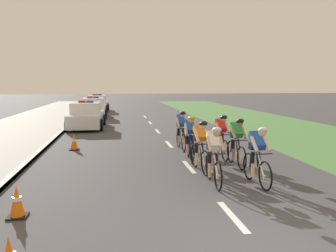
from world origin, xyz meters
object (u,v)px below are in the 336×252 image
(cyclist_fourth, at_px, (237,141))
(traffic_cone_mid, at_px, (17,202))
(cyclist_fifth, at_px, (190,137))
(police_car_nearest, at_px, (87,116))
(police_car_second, at_px, (93,109))
(cyclist_second, at_px, (257,155))
(cyclist_third, at_px, (200,145))
(police_car_third, at_px, (97,104))
(cyclist_seventh, at_px, (181,130))
(traffic_cone_near, at_px, (74,142))
(cyclist_lead, at_px, (214,155))
(cyclist_sixth, at_px, (221,136))

(cyclist_fourth, height_order, traffic_cone_mid, cyclist_fourth)
(cyclist_fifth, height_order, police_car_nearest, police_car_nearest)
(traffic_cone_mid, bearing_deg, police_car_second, 89.32)
(cyclist_second, height_order, police_car_second, police_car_second)
(cyclist_third, distance_m, police_car_third, 22.96)
(cyclist_second, distance_m, cyclist_fifth, 3.15)
(cyclist_fourth, distance_m, cyclist_fifth, 1.60)
(cyclist_fourth, relative_size, cyclist_seventh, 1.00)
(cyclist_fourth, relative_size, police_car_nearest, 0.39)
(police_car_second, height_order, traffic_cone_near, police_car_second)
(police_car_second, bearing_deg, cyclist_fourth, -71.80)
(cyclist_seventh, xyz_separation_m, police_car_second, (-4.18, 13.40, -0.11))
(cyclist_lead, bearing_deg, cyclist_seventh, 89.17)
(cyclist_third, distance_m, cyclist_fourth, 1.34)
(traffic_cone_mid, bearing_deg, cyclist_fifth, 44.50)
(cyclist_second, bearing_deg, cyclist_third, 125.95)
(cyclist_fifth, xyz_separation_m, traffic_cone_mid, (-4.34, -4.27, -0.48))
(cyclist_fifth, distance_m, cyclist_seventh, 1.90)
(cyclist_seventh, height_order, police_car_second, police_car_second)
(cyclist_fourth, height_order, police_car_third, police_car_third)
(cyclist_fourth, relative_size, police_car_second, 0.39)
(traffic_cone_near, bearing_deg, cyclist_second, -46.66)
(police_car_second, bearing_deg, cyclist_third, -76.26)
(cyclist_fourth, relative_size, traffic_cone_near, 2.69)
(cyclist_fifth, distance_m, police_car_second, 15.85)
(cyclist_fourth, height_order, traffic_cone_near, cyclist_fourth)
(police_car_nearest, height_order, police_car_third, same)
(cyclist_fourth, bearing_deg, cyclist_third, -160.92)
(cyclist_sixth, distance_m, traffic_cone_near, 5.70)
(police_car_nearest, relative_size, police_car_second, 1.00)
(cyclist_seventh, distance_m, police_car_third, 19.69)
(cyclist_seventh, xyz_separation_m, police_car_nearest, (-4.18, 7.24, -0.11))
(cyclist_sixth, relative_size, cyclist_seventh, 1.00)
(cyclist_sixth, relative_size, police_car_third, 0.39)
(cyclist_seventh, bearing_deg, cyclist_sixth, -59.34)
(cyclist_second, xyz_separation_m, traffic_cone_mid, (-5.43, -1.31, -0.48))
(cyclist_second, xyz_separation_m, police_car_second, (-5.20, 18.27, -0.11))
(cyclist_sixth, bearing_deg, cyclist_fifth, -172.62)
(police_car_second, bearing_deg, traffic_cone_mid, -90.68)
(cyclist_sixth, bearing_deg, cyclist_fourth, -83.01)
(cyclist_second, distance_m, cyclist_sixth, 3.11)
(cyclist_lead, xyz_separation_m, cyclist_sixth, (1.11, 2.93, 0.00))
(cyclist_fifth, bearing_deg, traffic_cone_mid, -135.50)
(cyclist_second, distance_m, police_car_second, 18.99)
(cyclist_fifth, relative_size, cyclist_sixth, 1.00)
(cyclist_lead, distance_m, cyclist_second, 1.10)
(cyclist_fourth, relative_size, cyclist_sixth, 1.00)
(traffic_cone_mid, bearing_deg, cyclist_lead, 18.86)
(cyclist_sixth, xyz_separation_m, police_car_second, (-5.22, 15.16, -0.11))
(cyclist_third, relative_size, traffic_cone_mid, 2.69)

